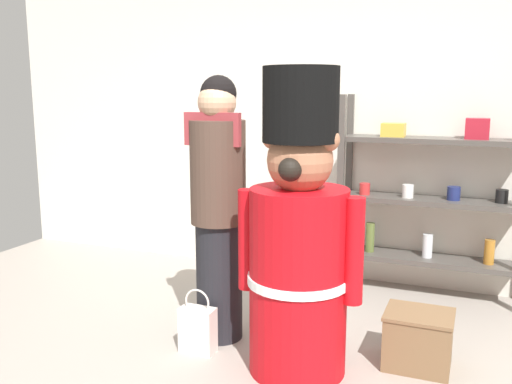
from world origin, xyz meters
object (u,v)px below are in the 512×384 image
(shopping_bag, at_px, (198,329))
(display_crate, at_px, (418,339))
(teddy_bear_guard, at_px, (299,243))
(merchandise_shelf, at_px, (431,196))
(person_shopper, at_px, (218,205))

(shopping_bag, distance_m, display_crate, 1.31)
(teddy_bear_guard, xyz_separation_m, display_crate, (0.64, 0.30, -0.59))
(teddy_bear_guard, height_order, shopping_bag, teddy_bear_guard)
(merchandise_shelf, relative_size, display_crate, 4.05)
(person_shopper, relative_size, display_crate, 4.37)
(merchandise_shelf, height_order, shopping_bag, merchandise_shelf)
(merchandise_shelf, relative_size, shopping_bag, 3.85)
(merchandise_shelf, height_order, display_crate, merchandise_shelf)
(teddy_bear_guard, xyz_separation_m, person_shopper, (-0.60, 0.23, 0.13))
(person_shopper, xyz_separation_m, display_crate, (1.24, 0.07, -0.72))
(merchandise_shelf, distance_m, person_shopper, 1.76)
(teddy_bear_guard, bearing_deg, person_shopper, 159.35)
(person_shopper, bearing_deg, teddy_bear_guard, -20.65)
(merchandise_shelf, relative_size, person_shopper, 0.93)
(merchandise_shelf, distance_m, teddy_bear_guard, 1.64)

